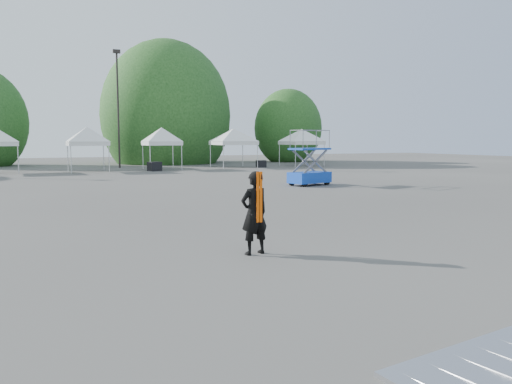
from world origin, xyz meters
name	(u,v)px	position (x,y,z in m)	size (l,w,h in m)	color
ground	(231,237)	(0.00, 0.00, 0.00)	(120.00, 120.00, 0.00)	#474442
light_pole_east	(118,102)	(3.00, 32.00, 5.52)	(0.60, 0.25, 9.80)	black
tree_mid_e	(166,115)	(9.00, 39.00, 4.84)	(5.12, 5.12, 7.79)	#382314
tree_far_e	(288,128)	(22.00, 37.00, 3.63)	(3.84, 3.84, 5.84)	#382314
tent_e	(87,130)	(-0.06, 27.53, 3.06)	(3.97, 3.97, 3.88)	silver
tent_f	(162,131)	(5.55, 27.74, 3.06)	(3.78, 3.78, 3.88)	silver
tent_g	(233,132)	(11.94, 28.38, 3.06)	(4.64, 4.64, 3.88)	silver
tent_h	(302,132)	(18.43, 27.98, 3.06)	(4.46, 4.46, 3.88)	silver
man	(254,213)	(-0.26, -1.89, 0.87)	(0.69, 0.51, 1.73)	black
scissor_lift	(310,158)	(9.01, 11.13, 1.45)	(2.43, 1.64, 2.87)	#0C229C
barrier_left	(505,368)	(-0.17, -7.77, 0.04)	(2.59, 1.50, 0.08)	#9FA1A7
crate_mid	(155,166)	(4.60, 26.36, 0.35)	(0.91, 0.70, 0.70)	black
crate_east	(261,164)	(14.17, 27.54, 0.30)	(0.77, 0.60, 0.60)	black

